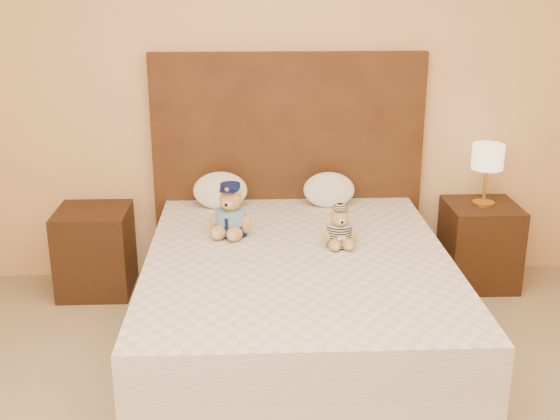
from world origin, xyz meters
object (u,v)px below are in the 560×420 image
object	(u,v)px
nightstand_right	(479,244)
teddy_police	(231,210)
bed	(298,302)
nightstand_left	(95,251)
pillow_right	(329,188)
pillow_left	(220,189)
teddy_prisoner	(339,227)
lamp	(488,160)

from	to	relation	value
nightstand_right	teddy_police	distance (m)	1.73
bed	nightstand_left	world-z (taller)	same
nightstand_right	pillow_right	size ratio (longest dim) A/B	1.68
teddy_police	pillow_left	bearing A→B (deg)	116.25
nightstand_left	teddy_police	size ratio (longest dim) A/B	1.82
nightstand_right	teddy_police	bearing A→B (deg)	-163.43
nightstand_right	pillow_left	bearing A→B (deg)	178.98
nightstand_right	teddy_prisoner	bearing A→B (deg)	-146.45
nightstand_left	pillow_left	world-z (taller)	pillow_left
teddy_police	nightstand_right	bearing A→B (deg)	33.96
lamp	teddy_prisoner	bearing A→B (deg)	-146.45
nightstand_left	nightstand_right	bearing A→B (deg)	0.00
nightstand_right	teddy_police	world-z (taller)	teddy_police
bed	pillow_right	distance (m)	0.95
nightstand_left	nightstand_right	size ratio (longest dim) A/B	1.00
pillow_right	nightstand_right	bearing A→B (deg)	-1.72
bed	nightstand_left	distance (m)	1.48
pillow_left	pillow_right	distance (m)	0.69
bed	teddy_prisoner	xyz separation A→B (m)	(0.23, 0.13, 0.39)
nightstand_right	bed	bearing A→B (deg)	-147.38
nightstand_left	lamp	xyz separation A→B (m)	(2.50, 0.00, 0.57)
nightstand_left	nightstand_right	world-z (taller)	same
teddy_police	pillow_left	distance (m)	0.52
nightstand_left	pillow_left	size ratio (longest dim) A/B	1.60
lamp	teddy_police	bearing A→B (deg)	-163.43
lamp	teddy_police	distance (m)	1.69
lamp	pillow_left	distance (m)	1.70
nightstand_left	teddy_prisoner	size ratio (longest dim) A/B	2.43
pillow_left	lamp	bearing A→B (deg)	-1.02
lamp	pillow_right	bearing A→B (deg)	178.28
teddy_police	pillow_left	xyz separation A→B (m)	(-0.08, 0.51, -0.03)
teddy_prisoner	bed	bearing A→B (deg)	-156.64
bed	pillow_left	world-z (taller)	pillow_left
pillow_left	nightstand_right	bearing A→B (deg)	-1.02
bed	pillow_left	bearing A→B (deg)	117.89
nightstand_left	pillow_right	size ratio (longest dim) A/B	1.68
lamp	pillow_right	world-z (taller)	lamp
nightstand_right	nightstand_left	bearing A→B (deg)	180.00
bed	teddy_prisoner	bearing A→B (deg)	28.30
bed	lamp	world-z (taller)	lamp
nightstand_right	pillow_right	world-z (taller)	pillow_right
nightstand_right	teddy_police	xyz separation A→B (m)	(-1.61, -0.48, 0.43)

